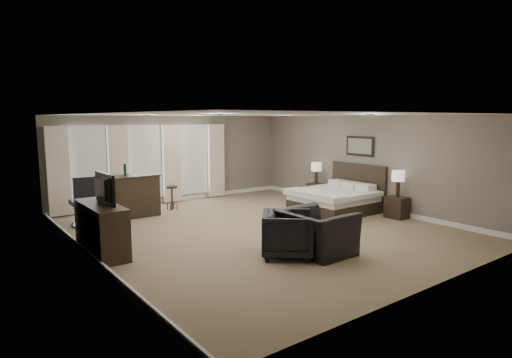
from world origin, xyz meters
TOP-DOWN VIEW (x-y plane):
  - room at (0.00, 0.00)m, footprint 7.60×8.60m
  - window_bay at (-1.00, 4.11)m, footprint 5.25×0.20m
  - bed at (2.58, 0.24)m, footprint 1.97×1.88m
  - nightstand_near at (3.47, -1.21)m, footprint 0.41×0.50m
  - nightstand_far at (3.47, 1.69)m, footprint 0.40×0.49m
  - lamp_near at (3.47, -1.21)m, footprint 0.32×0.32m
  - lamp_far at (3.47, 1.69)m, footprint 0.32×0.32m
  - wall_art at (3.70, 0.24)m, footprint 0.04×0.96m
  - dresser at (-3.45, 0.33)m, footprint 0.53×1.64m
  - tv at (-3.45, 0.33)m, footprint 0.57×0.99m
  - armchair_near at (-0.23, -2.06)m, footprint 0.83×1.27m
  - armchair_far at (-0.76, -1.85)m, footprint 1.22×1.22m
  - bar_counter at (-1.82, 2.96)m, footprint 1.25×0.65m
  - bar_stool_left at (-2.35, 2.81)m, footprint 0.40×0.40m
  - bar_stool_right at (-0.68, 3.11)m, footprint 0.33×0.33m
  - desk_chair at (-3.12, 2.74)m, footprint 0.62×0.62m

SIDE VIEW (x-z plane):
  - nightstand_far at x=3.47m, z-range 0.00..0.53m
  - nightstand_near at x=3.47m, z-range 0.00..0.55m
  - bar_stool_right at x=-0.68m, z-range 0.00..0.67m
  - bar_stool_left at x=-2.35m, z-range 0.00..0.80m
  - armchair_far at x=-0.76m, z-range 0.00..0.92m
  - dresser at x=-3.45m, z-range 0.00..0.95m
  - bar_counter at x=-1.82m, z-range 0.00..1.09m
  - armchair_near at x=-0.23m, z-range 0.00..1.10m
  - desk_chair at x=-3.12m, z-range 0.00..1.20m
  - bed at x=2.58m, z-range 0.00..1.25m
  - lamp_far at x=3.47m, z-range 0.53..1.18m
  - lamp_near at x=3.47m, z-range 0.55..1.22m
  - tv at x=-3.45m, z-range 0.95..1.08m
  - window_bay at x=-1.00m, z-range 0.05..2.35m
  - room at x=0.00m, z-range -0.02..2.62m
  - wall_art at x=3.70m, z-range 1.47..2.03m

